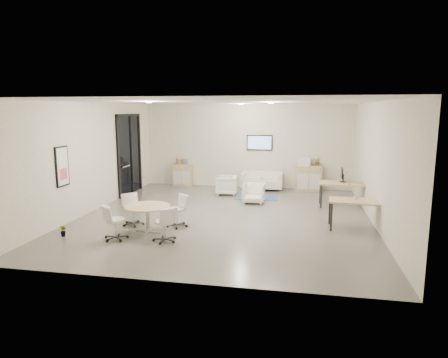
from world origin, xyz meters
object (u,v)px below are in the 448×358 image
(desk_front, at_px, (358,203))
(round_table, at_px, (148,209))
(sideboard_right, at_px, (309,178))
(loveseat, at_px, (262,181))
(armchair_left, at_px, (226,184))
(armchair_right, at_px, (254,192))
(sideboard_left, at_px, (183,175))
(desk_rear, at_px, (343,185))

(desk_front, height_order, round_table, desk_front)
(sideboard_right, height_order, loveseat, sideboard_right)
(sideboard_right, distance_m, armchair_left, 3.18)
(sideboard_right, bearing_deg, armchair_left, -156.15)
(armchair_left, bearing_deg, armchair_right, 37.58)
(sideboard_right, height_order, round_table, sideboard_right)
(sideboard_left, height_order, armchair_left, sideboard_left)
(loveseat, relative_size, round_table, 1.41)
(desk_rear, relative_size, desk_front, 1.02)
(loveseat, distance_m, round_table, 6.38)
(desk_rear, relative_size, round_table, 1.34)
(sideboard_right, relative_size, desk_front, 0.65)
(round_table, bearing_deg, desk_front, 14.24)
(armchair_right, distance_m, round_table, 4.26)
(desk_front, bearing_deg, desk_rear, 97.04)
(sideboard_left, distance_m, armchair_left, 2.40)
(sideboard_right, bearing_deg, desk_front, -76.86)
(sideboard_right, xyz_separation_m, loveseat, (-1.73, -0.14, -0.16))
(desk_front, bearing_deg, armchair_left, 143.08)
(sideboard_right, xyz_separation_m, armchair_right, (-1.78, -2.45, -0.12))
(desk_rear, distance_m, round_table, 6.19)
(sideboard_left, relative_size, armchair_right, 1.22)
(armchair_right, height_order, round_table, armchair_right)
(armchair_left, xyz_separation_m, desk_rear, (3.91, -1.13, 0.31))
(armchair_right, xyz_separation_m, desk_rear, (2.79, 0.03, 0.33))
(loveseat, height_order, desk_rear, desk_rear)
(sideboard_left, bearing_deg, desk_front, -38.74)
(loveseat, bearing_deg, armchair_left, -134.20)
(armchair_right, bearing_deg, desk_rear, 0.28)
(sideboard_right, xyz_separation_m, armchair_left, (-2.91, -1.29, -0.11))
(loveseat, distance_m, desk_rear, 3.58)
(sideboard_left, bearing_deg, round_table, -81.28)
(armchair_left, bearing_deg, loveseat, 127.78)
(armchair_right, bearing_deg, armchair_left, 133.72)
(armchair_right, bearing_deg, loveseat, 88.27)
(armchair_right, relative_size, round_table, 0.63)
(loveseat, distance_m, armchair_right, 2.31)
(sideboard_left, height_order, loveseat, sideboard_left)
(loveseat, xyz_separation_m, armchair_right, (-0.05, -2.31, 0.04))
(sideboard_right, xyz_separation_m, desk_rear, (1.00, -2.41, 0.20))
(desk_front, bearing_deg, loveseat, 125.63)
(loveseat, xyz_separation_m, desk_rear, (2.73, -2.28, 0.36))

